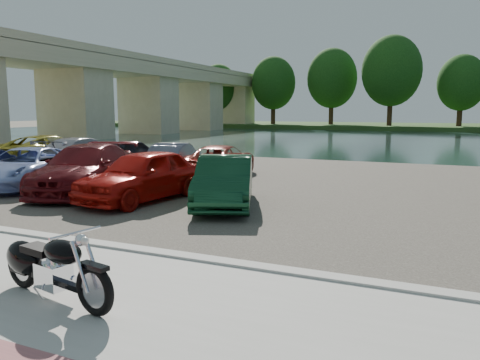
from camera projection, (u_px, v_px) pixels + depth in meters
name	position (u px, v px, depth m)	size (l,w,h in m)	color
ground	(77.00, 297.00, 6.78)	(200.00, 200.00, 0.00)	#595447
promenade	(19.00, 322.00, 5.87)	(60.00, 6.00, 0.10)	#AAA9A0
kerb	(155.00, 254.00, 8.58)	(60.00, 0.30, 0.14)	#AAA9A0
parking_lot	(299.00, 186.00, 16.72)	(60.00, 18.00, 0.04)	#3C3730
river	(391.00, 140.00, 42.93)	(120.00, 40.00, 0.00)	#192E2B
far_bank	(415.00, 126.00, 71.81)	(120.00, 24.00, 0.60)	#254318
bridge	(143.00, 86.00, 54.31)	(7.00, 56.00, 8.55)	#C1B286
far_trees	(449.00, 75.00, 63.39)	(70.25, 10.68, 12.52)	#331F12
motorcycle	(46.00, 265.00, 6.46)	(2.31, 0.85, 1.05)	black
car_2	(27.00, 167.00, 16.32)	(2.26, 4.89, 1.36)	#98A9DD
car_3	(86.00, 169.00, 15.22)	(2.15, 5.29, 1.53)	#520B0F
car_4	(143.00, 175.00, 13.78)	(1.78, 4.43, 1.51)	#B1120B
car_5	(225.00, 181.00, 13.00)	(1.47, 4.22, 1.39)	#103C21
car_6	(49.00, 150.00, 23.30)	(2.40, 5.21, 1.45)	olive
car_7	(82.00, 152.00, 22.15)	(1.98, 4.86, 1.41)	gray
car_8	(131.00, 153.00, 21.62)	(1.62, 4.01, 1.37)	black
car_9	(175.00, 158.00, 20.12)	(1.36, 3.90, 1.29)	slate
car_10	(220.00, 160.00, 19.02)	(2.10, 4.56, 1.27)	maroon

